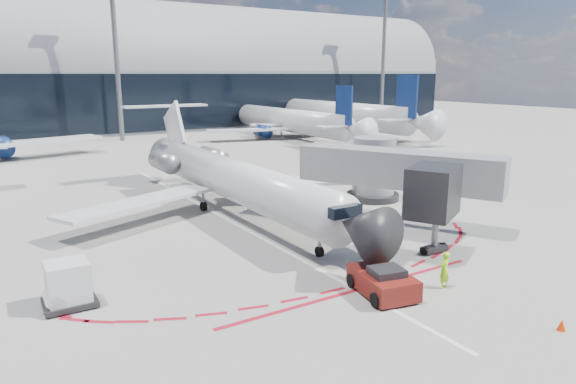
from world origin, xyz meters
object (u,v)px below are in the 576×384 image
uld_container (68,285)px  regional_jet (231,178)px  ramp_worker (444,270)px  pushback_tug (383,282)px

uld_container → regional_jet: bearing=39.8°
ramp_worker → uld_container: size_ratio=0.82×
pushback_tug → ramp_worker: ramp_worker is taller
regional_jet → pushback_tug: bearing=-91.4°
ramp_worker → uld_container: 16.29m
regional_jet → pushback_tug: regional_jet is taller
regional_jet → ramp_worker: regional_jet is taller
ramp_worker → uld_container: uld_container is taller
ramp_worker → pushback_tug: bearing=-28.2°
pushback_tug → ramp_worker: 2.96m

